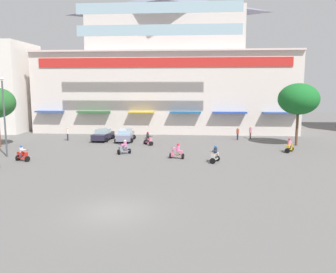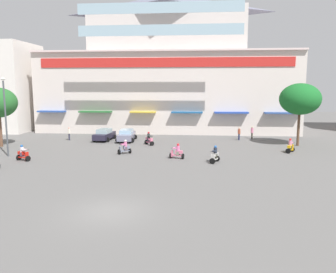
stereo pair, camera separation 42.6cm
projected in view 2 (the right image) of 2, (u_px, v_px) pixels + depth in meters
The scene contains 15 objects.
ground_plane at pixel (146, 161), 31.59m from camera, with size 128.00×128.00×0.00m, color #5E5C5A.
colonial_building at pixel (169, 72), 53.97m from camera, with size 38.35×19.51×21.15m.
plaza_tree_1 at pixel (300, 99), 38.68m from camera, with size 4.62×4.68×7.21m.
parked_car_0 at pixel (104, 135), 43.26m from camera, with size 2.49×4.37×1.49m.
parked_car_1 at pixel (127, 135), 42.76m from camera, with size 2.51×4.59×1.47m.
scooter_rider_0 at pixel (23, 154), 31.45m from camera, with size 1.42×0.95×1.51m.
scooter_rider_1 at pixel (125, 148), 34.64m from camera, with size 1.38×1.19×1.47m.
scooter_rider_2 at pixel (290, 147), 35.27m from camera, with size 1.19×1.46×1.53m.
scooter_rider_3 at pixel (177, 152), 32.38m from camera, with size 1.45×0.84×1.48m.
scooter_rider_5 at pixel (149, 140), 39.90m from camera, with size 1.28×1.40×1.56m.
scooter_rider_6 at pixel (215, 156), 30.67m from camera, with size 1.00×1.43×1.57m.
pedestrian_0 at pixel (239, 133), 43.50m from camera, with size 0.37×0.37×1.62m.
pedestrian_1 at pixel (69, 133), 43.25m from camera, with size 0.41×0.41×1.69m.
pedestrian_2 at pixel (252, 132), 44.46m from camera, with size 0.37×0.37×1.65m.
streetlamp_near at pixel (5, 112), 32.91m from camera, with size 0.40×0.40×7.69m.
Camera 2 is at (4.83, -17.61, 6.88)m, focal length 36.29 mm.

